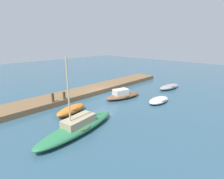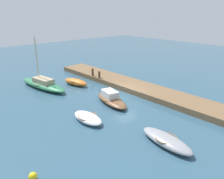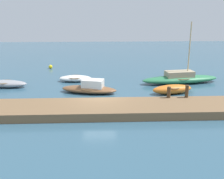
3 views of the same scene
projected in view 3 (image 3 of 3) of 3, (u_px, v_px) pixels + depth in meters
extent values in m
plane|color=#33566B|center=(99.00, 103.00, 20.46)|extent=(84.00, 84.00, 0.00)
cube|color=brown|center=(99.00, 109.00, 18.33)|extent=(26.05, 3.30, 0.57)
ellipsoid|color=#939399|center=(5.00, 84.00, 24.54)|extent=(4.24, 1.87, 0.63)
torus|color=olive|center=(4.00, 82.00, 24.49)|extent=(1.64, 1.64, 0.07)
ellipsoid|color=brown|center=(89.00, 89.00, 22.86)|extent=(4.99, 2.69, 0.58)
torus|color=olive|center=(89.00, 88.00, 22.81)|extent=(2.07, 2.07, 0.07)
cube|color=silver|center=(93.00, 84.00, 22.65)|extent=(1.97, 1.47, 0.70)
ellipsoid|color=orange|center=(172.00, 89.00, 22.59)|extent=(3.61, 1.83, 0.76)
torus|color=olive|center=(172.00, 87.00, 22.53)|extent=(1.48, 1.48, 0.07)
ellipsoid|color=#2D7A4C|center=(180.00, 79.00, 25.89)|extent=(7.74, 2.89, 0.74)
torus|color=olive|center=(180.00, 77.00, 25.83)|extent=(2.17, 2.17, 0.07)
cube|color=tan|center=(179.00, 74.00, 25.72)|extent=(2.80, 1.57, 0.59)
cylinder|color=#C6B284|center=(189.00, 50.00, 25.22)|extent=(0.12, 0.12, 5.16)
ellipsoid|color=white|center=(75.00, 78.00, 26.58)|extent=(3.18, 1.54, 0.58)
torus|color=olive|center=(75.00, 77.00, 26.53)|extent=(1.58, 1.58, 0.07)
cylinder|color=#47331E|center=(169.00, 92.00, 19.69)|extent=(0.27, 0.27, 0.82)
cylinder|color=#47331E|center=(187.00, 91.00, 19.73)|extent=(0.25, 0.25, 0.93)
sphere|color=yellow|center=(51.00, 67.00, 32.38)|extent=(0.45, 0.45, 0.45)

